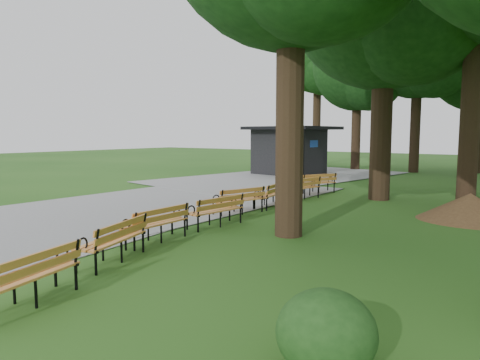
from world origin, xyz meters
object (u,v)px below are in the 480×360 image
Objects in this scene: bench_5 at (270,194)px; bench_6 at (300,188)px; bench_1 at (112,240)px; bench_2 at (154,224)px; kiosk at (289,151)px; bench_3 at (215,211)px; bench_7 at (316,183)px; lamp_post at (300,137)px; bench_4 at (238,200)px; dirt_mound at (470,207)px; person at (289,177)px; bench_0 at (24,278)px.

bench_6 is at bearing 170.62° from bench_5.
bench_2 is (-0.50, 1.63, 0.00)m from bench_1.
bench_1 is 1.00× the size of bench_5.
bench_3 is (5.85, -14.60, -1.06)m from kiosk.
lamp_post is at bearing -94.94° from bench_7.
bench_4 is 1.76m from bench_5.
bench_7 is (5.14, -6.75, -1.06)m from kiosk.
kiosk reaches higher than bench_5.
lamp_post reaches higher than dirt_mound.
kiosk reaches higher than bench_3.
bench_1 is at bearing -153.97° from person.
bench_6 is at bearing 174.25° from bench_0.
person is at bearing -71.46° from lamp_post.
bench_7 is at bearing 168.33° from bench_1.
bench_6 is at bearing -165.17° from bench_4.
bench_7 is (-6.37, 2.89, 0.03)m from dirt_mound.
bench_1 is 5.84m from bench_4.
bench_3 is at bearing 177.91° from bench_2.
dirt_mound is 10.23m from bench_1.
bench_0 is at bearing 1.01° from bench_5.
bench_3 is 1.00× the size of bench_5.
bench_5 is at bearing -57.05° from kiosk.
bench_7 is (-0.65, 10.05, 0.00)m from bench_2.
bench_5 is (0.13, 1.75, 0.00)m from bench_4.
bench_4 is at bearing -78.68° from lamp_post.
bench_4 is at bearing -154.09° from dirt_mound.
bench_4 is at bearing -60.75° from kiosk.
bench_0 is 2.36m from bench_1.
person is 10.02m from bench_1.
bench_4 is 3.99m from bench_6.
person is at bearing -54.05° from kiosk.
bench_6 is at bearing -177.86° from bench_2.
person reaches higher than bench_6.
dirt_mound is at bearing -82.00° from person.
bench_4 is at bearing 28.81° from bench_7.
bench_1 is 11.74m from bench_7.
bench_3 is at bearing -61.47° from kiosk.
dirt_mound is at bearing 95.20° from bench_6.
bench_5 is (-0.40, 5.88, 0.00)m from bench_2.
dirt_mound is (6.74, -1.11, -0.40)m from person.
bench_6 is at bearing -51.40° from kiosk.
person is 0.86× the size of bench_5.
bench_4 is 1.00× the size of bench_5.
bench_1 is 7.56m from bench_5.
bench_1 is at bearing 16.53° from bench_2.
bench_5 reaches higher than dirt_mound.
lamp_post is 9.06m from bench_3.
lamp_post is 3.68m from bench_6.
bench_1 is at bearing 33.23° from bench_7.
bench_6 is at bearing -61.28° from lamp_post.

